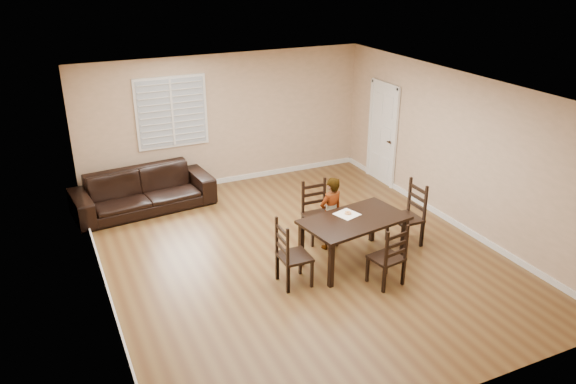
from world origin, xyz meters
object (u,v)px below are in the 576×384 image
(chair_right, at_px, (412,215))
(child, at_px, (331,213))
(donut, at_px, (348,213))
(dining_table, at_px, (354,224))
(chair_left, at_px, (287,257))
(chair_far, at_px, (392,260))
(chair_near, at_px, (315,212))
(sofa, at_px, (143,191))

(chair_right, distance_m, child, 1.39)
(donut, bearing_deg, dining_table, -87.47)
(chair_left, bearing_deg, chair_far, -115.17)
(chair_near, bearing_deg, sofa, 136.84)
(dining_table, xyz_separation_m, chair_near, (-0.14, 1.02, -0.20))
(dining_table, bearing_deg, chair_far, -89.97)
(child, bearing_deg, chair_near, -96.65)
(chair_near, height_order, sofa, chair_near)
(chair_left, xyz_separation_m, donut, (1.21, 0.35, 0.31))
(chair_left, relative_size, chair_right, 0.95)
(chair_near, height_order, chair_right, chair_right)
(chair_left, xyz_separation_m, sofa, (-1.34, 3.54, -0.09))
(dining_table, xyz_separation_m, chair_left, (-1.22, -0.17, -0.20))
(dining_table, distance_m, sofa, 4.25)
(chair_far, relative_size, child, 0.79)
(chair_left, distance_m, child, 1.36)
(chair_near, distance_m, chair_left, 1.61)
(dining_table, relative_size, donut, 16.40)
(chair_left, bearing_deg, dining_table, -80.79)
(dining_table, height_order, chair_far, chair_far)
(dining_table, relative_size, child, 1.40)
(chair_left, bearing_deg, child, -55.22)
(chair_near, bearing_deg, chair_left, -131.36)
(chair_left, height_order, child, child)
(donut, bearing_deg, chair_left, -163.88)
(donut, bearing_deg, sofa, 128.67)
(chair_far, relative_size, chair_left, 0.94)
(chair_near, bearing_deg, chair_right, -30.95)
(dining_table, distance_m, child, 0.59)
(donut, height_order, sofa, donut)
(child, bearing_deg, sofa, -61.30)
(chair_left, height_order, chair_right, chair_right)
(dining_table, xyz_separation_m, sofa, (-2.56, 3.37, -0.29))
(child, relative_size, sofa, 0.48)
(chair_near, bearing_deg, chair_far, -80.80)
(dining_table, height_order, chair_near, chair_near)
(dining_table, bearing_deg, sofa, 118.34)
(dining_table, height_order, chair_right, chair_right)
(chair_far, relative_size, sofa, 0.38)
(chair_near, relative_size, donut, 9.71)
(chair_far, xyz_separation_m, chair_right, (1.10, 1.02, 0.05))
(chair_left, xyz_separation_m, chair_right, (2.45, 0.34, 0.02))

